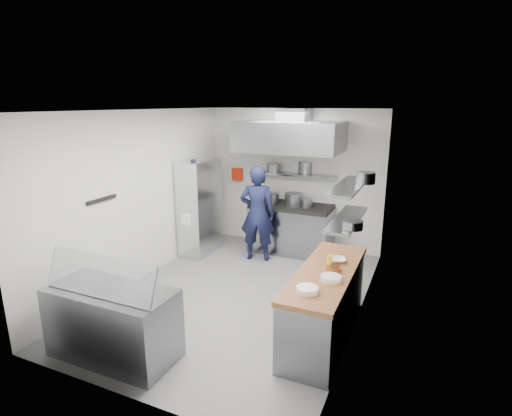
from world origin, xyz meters
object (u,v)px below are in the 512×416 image
at_px(gas_range, 291,230).
at_px(chef, 257,214).
at_px(wire_rack, 199,207).
at_px(display_case, 113,323).

bearing_deg(gas_range, chef, -124.27).
distance_m(chef, wire_rack, 1.19).
bearing_deg(display_case, gas_range, 79.38).
bearing_deg(display_case, chef, 84.64).
bearing_deg(chef, gas_range, -138.36).
bearing_deg(gas_range, wire_rack, -154.64).
relative_size(chef, display_case, 1.20).
distance_m(gas_range, display_case, 4.17).
distance_m(gas_range, wire_rack, 1.87).
height_order(gas_range, chef, chef).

